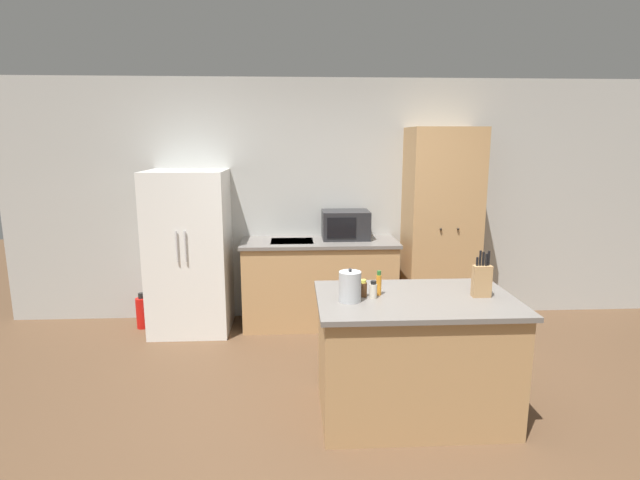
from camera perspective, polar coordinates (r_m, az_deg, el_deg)
ground_plane at (r=3.71m, az=5.36°, el=-20.57°), size 14.00×14.00×0.00m
wall_back at (r=5.50m, az=2.09°, el=4.50°), size 7.20×0.06×2.60m
refrigerator at (r=5.29m, az=-14.66°, el=-1.31°), size 0.79×0.73×1.66m
back_counter at (r=5.34m, az=-0.08°, el=-4.89°), size 1.64×0.62×0.92m
pantry_cabinet at (r=5.43m, az=13.61°, el=1.34°), size 0.73×0.61×2.09m
kitchen_island at (r=3.72m, az=10.64°, el=-12.87°), size 1.38×0.90×0.88m
microwave at (r=5.31m, az=2.94°, el=1.75°), size 0.50×0.37×0.30m
knife_block at (r=3.66m, az=18.01°, el=-4.35°), size 0.13×0.06×0.33m
spice_bottle_tall_dark at (r=3.48m, az=6.11°, el=-5.72°), size 0.05×0.05×0.12m
spice_bottle_short_red at (r=3.51m, az=4.94°, el=-5.57°), size 0.06×0.06×0.12m
spice_bottle_amber_oil at (r=3.55m, az=6.74°, el=-4.99°), size 0.04×0.04×0.18m
kettle at (r=3.40m, az=3.44°, el=-5.32°), size 0.15×0.15×0.23m
fire_extinguisher at (r=5.64m, az=-19.68°, el=-7.81°), size 0.12×0.12×0.38m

